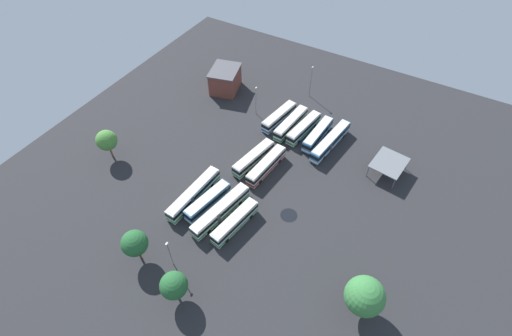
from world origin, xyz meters
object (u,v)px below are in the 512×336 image
Objects in this scene: bus_row2_slot3 at (291,123)px; tree_northeast at (107,140)px; bus_row2_slot0 at (330,141)px; lamp_post_by_building at (311,80)px; bus_row2_slot4 at (279,117)px; bus_row0_slot1 at (235,222)px; lamp_post_near_entrance at (170,253)px; bus_row1_slot2 at (266,166)px; bus_row0_slot4 at (194,194)px; tree_east_edge at (135,243)px; bus_row0_slot3 at (208,201)px; tree_west_edge at (365,296)px; bus_row2_slot2 at (304,128)px; tree_south_edge at (174,285)px; bus_row2_slot1 at (318,134)px; bus_row1_slot3 at (254,158)px; depot_building at (225,79)px; bus_row0_slot2 at (220,211)px; lamp_post_mid_lot at (256,100)px; maintenance_shelter at (389,163)px.

tree_northeast reaches higher than bus_row2_slot3.
lamp_post_by_building is (16.53, 13.30, 3.46)m from bus_row2_slot0.
bus_row2_slot4 is 15.18m from lamp_post_by_building.
lamp_post_near_entrance is (-13.34, 5.93, 2.46)m from bus_row0_slot1.
tree_northeast is at bearing 113.02° from bus_row1_slot2.
bus_row0_slot4 is 32.91m from bus_row2_slot4.
tree_east_edge is (-64.40, 6.94, 0.15)m from lamp_post_by_building.
tree_west_edge is (-5.61, -36.49, 4.31)m from bus_row0_slot3.
bus_row2_slot4 is (0.79, 3.89, -0.00)m from bus_row2_slot3.
lamp_post_near_entrance reaches higher than bus_row2_slot2.
bus_row2_slot3 is 3.97m from bus_row2_slot4.
lamp_post_near_entrance is 6.95m from tree_south_edge.
tree_west_edge is (-37.20, -24.45, 4.31)m from bus_row2_slot1.
lamp_post_by_building is 1.01× the size of tree_west_edge.
tree_south_edge is at bearing -172.77° from bus_row2_slot4.
tree_west_edge is at bearing -124.67° from bus_row1_slot2.
bus_row1_slot3 is 1.17× the size of depot_building.
bus_row2_slot1 is at bearing 33.32° from tree_west_edge.
bus_row0_slot1 is at bearing -173.67° from lamp_post_by_building.
bus_row0_slot2 and bus_row2_slot1 have the same top height.
bus_row0_slot2 is at bearing 9.47° from tree_south_edge.
bus_row0_slot2 is 2.16× the size of tree_south_edge.
bus_row0_slot1 is at bearing -173.58° from bus_row2_slot3.
tree_east_edge is 42.49m from tree_west_edge.
bus_row1_slot2 is at bearing -99.26° from bus_row1_slot3.
bus_row0_slot4 is 1.43× the size of depot_building.
bus_row2_slot0 is 47.85m from lamp_post_near_entrance.
tree_northeast is (15.60, 31.26, 1.26)m from lamp_post_near_entrance.
bus_row1_slot3 is 31.33m from lamp_post_by_building.
depot_building is 71.46m from tree_west_edge.
tree_west_edge is (-4.00, -28.54, 4.31)m from bus_row0_slot1.
tree_south_edge reaches higher than bus_row2_slot3.
bus_row0_slot1 is 48.48m from depot_building.
bus_row1_slot2 is at bearing -7.18° from lamp_post_near_entrance.
bus_row1_slot3 and bus_row2_slot2 have the same top height.
tree_south_edge is (-51.74, -2.78, 3.01)m from bus_row2_slot3.
bus_row1_slot3 is (16.12, -5.93, -0.00)m from bus_row0_slot4.
lamp_post_near_entrance reaches higher than tree_south_edge.
lamp_post_mid_lot is (32.56, 2.92, 2.99)m from bus_row0_slot4.
bus_row0_slot4 is at bearing 28.56° from tree_south_edge.
bus_row2_slot3 is at bearing -46.89° from tree_northeast.
bus_row2_slot3 is at bearing -7.45° from bus_row0_slot3.
tree_east_edge is at bearing 153.41° from bus_row0_slot2.
lamp_post_mid_lot is 0.91× the size of tree_west_edge.
bus_row2_slot1 is 51.74m from tree_south_edge.
lamp_post_by_building reaches higher than bus_row2_slot3.
depot_building is (37.87, 20.15, 1.59)m from bus_row0_slot3.
lamp_post_by_building reaches higher than bus_row0_slot2.
maintenance_shelter is at bearing -33.04° from lamp_post_near_entrance.
bus_row1_slot3 is 15.88m from bus_row2_slot3.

